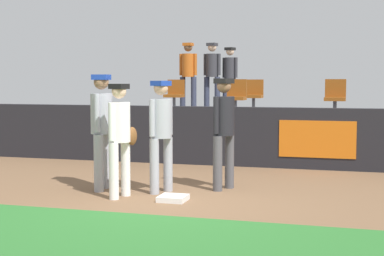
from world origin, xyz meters
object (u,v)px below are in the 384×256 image
player_fielder_home (120,132)px  player_runner_visitor (102,123)px  first_base (173,198)px  player_umpire (224,126)px  spectator_casual (188,71)px  spectator_capped (212,71)px  player_coach_visitor (161,128)px  spectator_hooded (230,74)px  seat_front_right (335,96)px  seat_front_center (236,95)px  seat_back_left (175,93)px  seat_back_center (254,94)px

player_fielder_home → player_runner_visitor: (-0.53, 0.49, 0.09)m
first_base → player_umpire: bearing=64.9°
player_umpire → spectator_casual: bearing=-135.4°
spectator_capped → player_coach_visitor: bearing=110.0°
player_fielder_home → spectator_hooded: size_ratio=0.99×
spectator_casual → player_coach_visitor: bearing=107.7°
player_umpire → spectator_hooded: (-1.43, 6.89, 0.93)m
seat_front_right → spectator_capped: size_ratio=0.45×
seat_front_center → seat_back_left: bearing=139.0°
first_base → seat_back_left: (-2.23, 6.99, 1.40)m
first_base → spectator_capped: bearing=100.1°
player_coach_visitor → seat_front_right: seat_front_right is taller
seat_front_center → spectator_hooded: 2.94m
player_umpire → seat_front_center: seat_front_center is taller
player_fielder_home → spectator_hooded: spectator_hooded is taller
seat_back_left → spectator_hooded: size_ratio=0.48×
player_runner_visitor → seat_front_right: player_runner_visitor is taller
first_base → spectator_hooded: (-0.92, 7.97, 1.94)m
player_fielder_home → player_runner_visitor: 0.72m
spectator_hooded → spectator_capped: (-0.49, -0.13, 0.07)m
spectator_hooded → player_runner_visitor: bearing=106.8°
player_fielder_home → player_coach_visitor: (0.46, 0.54, 0.03)m
seat_back_center → spectator_casual: bearing=162.1°
player_coach_visitor → seat_front_center: bearing=-159.1°
seat_back_left → player_coach_visitor: bearing=-73.9°
player_runner_visitor → spectator_capped: bearing=174.9°
player_runner_visitor → spectator_casual: spectator_casual is taller
seat_back_center → spectator_casual: size_ratio=0.45×
seat_back_left → spectator_casual: 0.91m
first_base → seat_front_center: seat_front_center is taller
seat_back_left → first_base: bearing=-72.3°
player_coach_visitor → seat_back_left: (-1.85, 6.43, 0.42)m
first_base → player_coach_visitor: (-0.38, 0.56, 0.98)m
player_coach_visitor → spectator_capped: 7.43m
player_runner_visitor → player_coach_visitor: size_ratio=1.06×
player_fielder_home → spectator_capped: (-0.56, 7.82, 1.06)m
first_base → seat_front_right: size_ratio=0.48×
seat_back_left → spectator_capped: bearing=46.0°
first_base → spectator_capped: 8.22m
first_base → seat_back_left: bearing=107.7°
first_base → seat_back_left: seat_back_left is taller
first_base → spectator_casual: (-2.04, 7.63, 2.01)m
first_base → seat_front_center: (-0.16, 5.19, 1.40)m
seat_front_right → spectator_casual: size_ratio=0.45×
seat_back_left → spectator_casual: bearing=73.9°
first_base → player_runner_visitor: bearing=159.8°
player_fielder_home → player_runner_visitor: size_ratio=0.92×
player_coach_visitor → player_runner_visitor: bearing=-63.1°
player_runner_visitor → seat_front_center: bearing=160.1°
first_base → seat_back_center: bearing=90.4°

